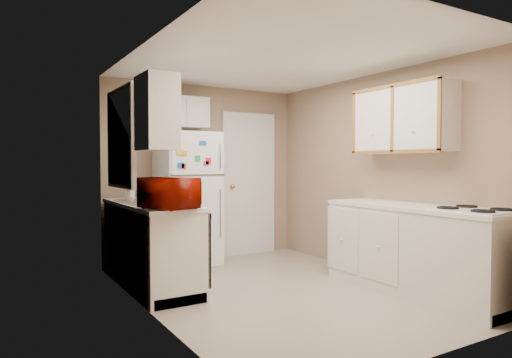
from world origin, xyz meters
TOP-DOWN VIEW (x-y plane):
  - floor at (0.00, 0.00)m, footprint 3.80×3.80m
  - ceiling at (0.00, 0.00)m, footprint 3.80×3.80m
  - wall_left at (-1.40, 0.00)m, footprint 3.80×3.80m
  - wall_right at (1.40, 0.00)m, footprint 3.80×3.80m
  - wall_back at (0.00, 1.90)m, footprint 2.80×2.80m
  - wall_front at (0.00, -1.90)m, footprint 2.80×2.80m
  - left_counter at (-1.10, 0.90)m, footprint 0.60×1.80m
  - dishwasher at (-0.81, 0.30)m, footprint 0.03×0.58m
  - sink at (-1.10, 1.05)m, footprint 0.54×0.74m
  - microwave at (-1.15, 0.17)m, footprint 0.59×0.44m
  - soap_bottle at (-1.15, 1.50)m, footprint 0.09×0.09m
  - window_blinds at (-1.36, 1.05)m, footprint 0.10×0.98m
  - upper_cabinet_left at (-1.25, 0.22)m, footprint 0.30×0.45m
  - refrigerator at (-0.40, 1.54)m, footprint 0.72×0.70m
  - cabinet_over_fridge at (-0.40, 1.75)m, footprint 0.70×0.30m
  - interior_door at (0.70, 1.86)m, footprint 0.86×0.06m
  - right_counter at (1.10, -0.80)m, footprint 0.60×2.00m
  - stove at (1.12, -1.43)m, footprint 0.54×0.67m
  - upper_cabinet_right at (1.25, -0.50)m, footprint 0.30×1.20m

SIDE VIEW (x-z plane):
  - floor at x=0.00m, z-range 0.00..0.00m
  - stove at x=1.12m, z-range 0.00..0.81m
  - left_counter at x=-1.10m, z-range 0.00..0.90m
  - right_counter at x=1.10m, z-range 0.00..0.90m
  - dishwasher at x=-0.81m, z-range 0.13..0.85m
  - refrigerator at x=-0.40m, z-range 0.00..1.72m
  - sink at x=-1.10m, z-range 0.78..0.94m
  - soap_bottle at x=-1.15m, z-range 0.91..1.09m
  - interior_door at x=0.70m, z-range -0.02..2.06m
  - microwave at x=-1.15m, z-range 0.87..1.23m
  - wall_left at x=-1.40m, z-range 1.20..1.20m
  - wall_right at x=1.40m, z-range 1.20..1.20m
  - wall_back at x=0.00m, z-range 1.20..1.20m
  - wall_front at x=0.00m, z-range 1.20..1.20m
  - window_blinds at x=-1.36m, z-range 1.06..2.14m
  - upper_cabinet_left at x=-1.25m, z-range 1.45..2.15m
  - upper_cabinet_right at x=1.25m, z-range 1.45..2.15m
  - cabinet_over_fridge at x=-0.40m, z-range 1.80..2.20m
  - ceiling at x=0.00m, z-range 2.40..2.40m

